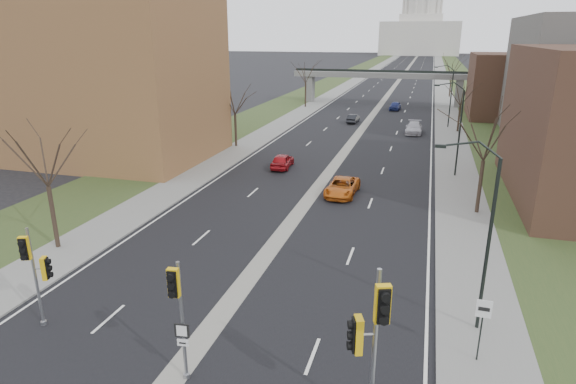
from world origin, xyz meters
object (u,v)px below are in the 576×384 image
at_px(car_right_near, 342,187).
at_px(car_right_far, 395,106).
at_px(signal_pole_right, 371,329).
at_px(car_right_mid, 414,128).
at_px(signal_pole_median, 178,303).
at_px(car_left_near, 282,161).
at_px(car_left_far, 353,119).
at_px(signal_pole_left, 35,265).
at_px(speed_limit_sign, 482,319).

bearing_deg(car_right_near, car_right_far, 91.49).
bearing_deg(signal_pole_right, car_right_mid, 70.24).
bearing_deg(signal_pole_median, signal_pole_right, -8.58).
bearing_deg(signal_pole_right, car_left_near, 91.42).
height_order(car_right_near, car_right_far, car_right_far).
relative_size(signal_pole_median, signal_pole_right, 0.86).
bearing_deg(car_right_far, car_left_far, -106.44).
distance_m(car_left_near, car_left_far, 28.05).
distance_m(signal_pole_left, car_right_far, 73.33).
bearing_deg(car_right_far, car_right_mid, -76.43).
bearing_deg(speed_limit_sign, signal_pole_median, -156.36).
bearing_deg(car_left_near, car_right_mid, -122.23).
bearing_deg(car_right_near, signal_pole_left, -110.90).
relative_size(speed_limit_sign, car_left_near, 0.65).
distance_m(speed_limit_sign, car_left_far, 56.43).
bearing_deg(signal_pole_median, car_left_near, 92.85).
bearing_deg(signal_pole_left, car_left_far, 63.97).
relative_size(signal_pole_median, car_left_near, 1.17).
xyz_separation_m(signal_pole_median, car_right_mid, (6.64, 53.30, -2.78)).
height_order(signal_pole_right, car_left_near, signal_pole_right).
distance_m(car_left_near, car_right_far, 43.56).
xyz_separation_m(car_left_far, car_right_mid, (9.19, -5.94, 0.13)).
bearing_deg(speed_limit_sign, signal_pole_right, -128.90).
bearing_deg(signal_pole_median, car_right_mid, 75.90).
bearing_deg(signal_pole_left, car_right_mid, 53.56).
bearing_deg(car_left_far, car_right_mid, 149.80).
relative_size(signal_pole_left, signal_pole_median, 0.96).
height_order(signal_pole_right, speed_limit_sign, signal_pole_right).
relative_size(signal_pole_right, car_right_near, 1.17).
xyz_separation_m(signal_pole_left, car_right_far, (10.54, 72.53, -2.45)).
bearing_deg(car_right_mid, car_left_near, -118.72).
height_order(signal_pole_left, car_left_far, signal_pole_left).
relative_size(car_left_far, car_right_near, 0.76).
xyz_separation_m(signal_pole_right, car_right_far, (-4.46, 74.35, -3.13)).
relative_size(signal_pole_median, car_left_far, 1.31).
bearing_deg(signal_pole_median, car_left_far, 85.46).
distance_m(speed_limit_sign, car_left_near, 31.54).
relative_size(signal_pole_left, signal_pole_right, 0.82).
relative_size(car_left_far, car_right_mid, 0.74).
bearing_deg(car_left_near, car_right_far, -104.06).
bearing_deg(signal_pole_right, signal_pole_left, 152.86).
distance_m(car_left_near, car_right_mid, 25.06).
height_order(speed_limit_sign, car_left_far, speed_limit_sign).
bearing_deg(car_right_far, signal_pole_left, -95.65).
xyz_separation_m(signal_pole_median, car_right_far, (2.60, 74.15, -2.79)).
xyz_separation_m(signal_pole_right, car_left_near, (-12.51, 31.53, -3.14)).
height_order(car_left_near, car_right_mid, car_right_mid).
xyz_separation_m(signal_pole_right, speed_limit_sign, (3.99, 4.69, -1.84)).
relative_size(speed_limit_sign, car_left_far, 0.72).
distance_m(car_right_near, car_right_far, 49.65).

